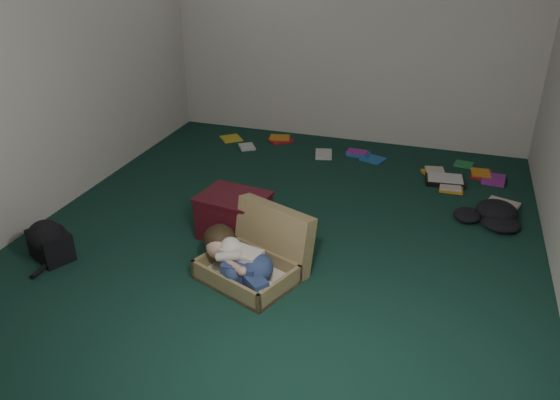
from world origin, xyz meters
The scene contains 11 objects.
floor centered at (0.00, 0.00, 0.00)m, with size 4.50×4.50×0.00m, color #113228.
wall_back centered at (0.00, 2.25, 1.30)m, with size 4.50×4.50×0.00m, color silver.
wall_front centered at (0.00, -2.25, 1.30)m, with size 4.50×4.50×0.00m, color silver.
wall_left centered at (-2.00, 0.00, 1.30)m, with size 4.50×4.50×0.00m, color silver.
suitcase centered at (0.00, -0.64, 0.14)m, with size 0.82×0.81×0.47m.
person centered at (-0.10, -0.77, 0.18)m, with size 0.62×0.51×0.29m.
maroon_bin centered at (-0.37, -0.20, 0.18)m, with size 0.57×0.47×0.36m.
backpack centered at (-1.54, -0.93, 0.12)m, with size 0.40×0.32×0.24m, color black, non-canonical shape.
clothing_pile centered at (1.55, 0.65, 0.07)m, with size 0.44×0.36×0.14m, color black, non-canonical shape.
paper_tray centered at (1.19, 1.36, 0.03)m, with size 0.39×0.31×0.05m.
book_scatter centered at (0.60, 1.54, 0.01)m, with size 3.16×1.47×0.02m.
Camera 1 is at (1.16, -3.69, 2.24)m, focal length 35.00 mm.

